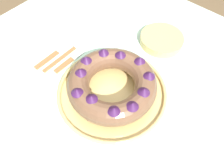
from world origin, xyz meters
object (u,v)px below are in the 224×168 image
serving_knife (57,53)px  cake_knife (72,59)px  bundt_cake (112,84)px  fork (69,52)px  side_bowl (162,40)px  serving_dish (112,92)px

serving_knife → cake_knife: bearing=9.6°
bundt_cake → fork: size_ratio=1.30×
fork → bundt_cake: bearing=-8.4°
fork → side_bowl: bearing=48.7°
fork → serving_knife: serving_knife is taller
serving_knife → side_bowl: bearing=45.6°
bundt_cake → serving_knife: bearing=179.8°
bundt_cake → serving_knife: size_ratio=1.20×
serving_dish → side_bowl: (-0.01, 0.30, 0.00)m
bundt_cake → fork: (-0.24, 0.03, -0.06)m
fork → serving_knife: (-0.03, -0.03, 0.00)m
bundt_cake → serving_knife: (-0.27, 0.00, -0.06)m
serving_knife → serving_dish: bearing=-3.3°
bundt_cake → side_bowl: bearing=91.6°
bundt_cake → cake_knife: 0.21m
bundt_cake → serving_knife: 0.28m
serving_dish → fork: size_ratio=1.66×
serving_knife → cake_knife: size_ratio=1.25×
side_bowl → serving_knife: bearing=-131.3°
serving_dish → side_bowl: 0.30m
cake_knife → serving_knife: bearing=-163.0°
fork → serving_dish: bearing=-8.4°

